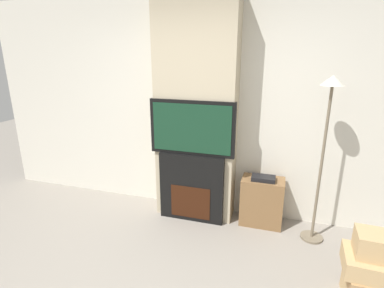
% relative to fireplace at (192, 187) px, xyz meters
% --- Properties ---
extents(wall_back, '(6.00, 0.06, 2.70)m').
position_rel_fireplace_xyz_m(wall_back, '(0.00, 0.37, 0.92)').
color(wall_back, silver).
rests_on(wall_back, ground_plane).
extents(chimney_breast, '(0.96, 0.34, 2.70)m').
position_rel_fireplace_xyz_m(chimney_breast, '(0.00, 0.17, 0.92)').
color(chimney_breast, '#BCAD8E').
rests_on(chimney_breast, ground_plane).
extents(fireplace, '(0.80, 0.15, 0.86)m').
position_rel_fireplace_xyz_m(fireplace, '(0.00, 0.00, 0.00)').
color(fireplace, black).
rests_on(fireplace, ground_plane).
extents(television, '(1.02, 0.07, 0.65)m').
position_rel_fireplace_xyz_m(television, '(0.00, -0.00, 0.76)').
color(television, black).
rests_on(television, fireplace).
extents(floor_lamp, '(0.24, 0.24, 1.82)m').
position_rel_fireplace_xyz_m(floor_lamp, '(1.43, -0.01, 0.86)').
color(floor_lamp, '#726651').
rests_on(floor_lamp, ground_plane).
extents(box_stack, '(0.47, 0.39, 0.66)m').
position_rel_fireplace_xyz_m(box_stack, '(1.81, -0.86, -0.12)').
color(box_stack, tan).
rests_on(box_stack, ground_plane).
extents(media_stand, '(0.50, 0.30, 0.64)m').
position_rel_fireplace_xyz_m(media_stand, '(0.84, 0.14, -0.13)').
color(media_stand, brown).
rests_on(media_stand, ground_plane).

